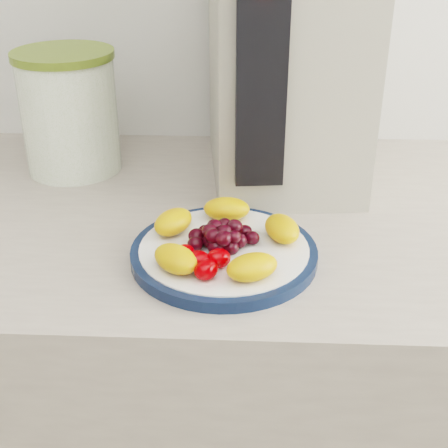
{
  "coord_description": "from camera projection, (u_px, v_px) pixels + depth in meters",
  "views": [
    {
      "loc": [
        0.1,
        0.39,
        1.31
      ],
      "look_at": [
        0.07,
        1.06,
        0.95
      ],
      "focal_mm": 50.0,
      "sensor_mm": 36.0,
      "label": 1
    }
  ],
  "objects": [
    {
      "name": "counter",
      "position": [
        191.0,
        429.0,
        1.13
      ],
      "size": [
        3.5,
        0.6,
        0.9
      ],
      "primitive_type": "cube",
      "color": "#B3A697",
      "rests_on": "floor"
    },
    {
      "name": "appliance_panel",
      "position": [
        261.0,
        82.0,
        0.79
      ],
      "size": [
        0.07,
        0.03,
        0.28
      ],
      "primitive_type": "cube",
      "rotation": [
        0.0,
        0.0,
        0.11
      ],
      "color": "black",
      "rests_on": "appliance_body"
    },
    {
      "name": "fruit_plate",
      "position": [
        220.0,
        238.0,
        0.77
      ],
      "size": [
        0.2,
        0.2,
        0.03
      ],
      "color": "orange",
      "rests_on": "plate_face"
    },
    {
      "name": "appliance_body",
      "position": [
        285.0,
        56.0,
        0.94
      ],
      "size": [
        0.25,
        0.32,
        0.38
      ],
      "primitive_type": "cube",
      "rotation": [
        0.0,
        0.0,
        0.11
      ],
      "color": "#A8A392",
      "rests_on": "counter"
    },
    {
      "name": "cabinet_face",
      "position": [
        192.0,
        441.0,
        1.14
      ],
      "size": [
        3.48,
        0.58,
        0.84
      ],
      "primitive_type": "cube",
      "color": "#825D46",
      "rests_on": "floor"
    },
    {
      "name": "canister_lid",
      "position": [
        62.0,
        55.0,
        0.95
      ],
      "size": [
        0.21,
        0.21,
        0.01
      ],
      "primitive_type": "cylinder",
      "rotation": [
        0.0,
        0.0,
        0.43
      ],
      "color": "olive",
      "rests_on": "canister"
    },
    {
      "name": "canister",
      "position": [
        70.0,
        116.0,
        1.0
      ],
      "size": [
        0.2,
        0.2,
        0.18
      ],
      "primitive_type": "cylinder",
      "rotation": [
        0.0,
        0.0,
        0.43
      ],
      "color": "#487010",
      "rests_on": "counter"
    },
    {
      "name": "plate_rim",
      "position": [
        224.0,
        254.0,
        0.78
      ],
      "size": [
        0.23,
        0.23,
        0.01
      ],
      "primitive_type": "cylinder",
      "color": "#0F1F3E",
      "rests_on": "counter"
    },
    {
      "name": "plate_face",
      "position": [
        224.0,
        253.0,
        0.78
      ],
      "size": [
        0.21,
        0.21,
        0.02
      ],
      "primitive_type": "cylinder",
      "color": "white",
      "rests_on": "counter"
    }
  ]
}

